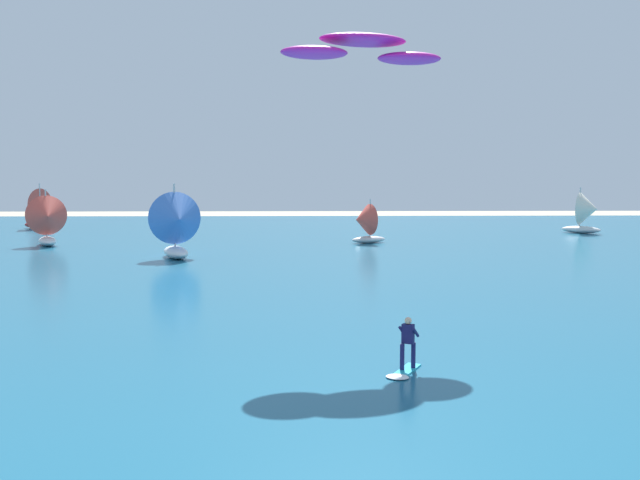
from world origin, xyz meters
TOP-DOWN VIEW (x-y plane):
  - ocean at (0.00, 51.04)m, footprint 160.00×90.00m
  - kitesurfer at (3.73, 17.12)m, footprint 1.39×2.00m
  - kite at (2.94, 24.17)m, footprint 7.03×4.23m
  - sailboat_heeled_over at (-8.30, 46.08)m, footprint 4.21×4.74m
  - sailboat_mid_right at (-20.62, 55.27)m, footprint 3.75×4.19m
  - sailboat_far_right at (-28.65, 74.22)m, footprint 4.39×3.92m
  - sailboat_leading at (5.86, 57.04)m, footprint 3.39×3.04m
  - sailboat_far_left at (29.04, 66.40)m, footprint 4.14×3.91m

SIDE VIEW (x-z plane):
  - ocean at x=0.00m, z-range 0.00..0.10m
  - kitesurfer at x=3.73m, z-range -0.13..1.54m
  - sailboat_leading at x=5.86m, z-range -0.06..3.75m
  - sailboat_far_left at x=29.04m, z-range -0.09..4.52m
  - sailboat_mid_right at x=-20.62m, z-range -0.10..4.62m
  - sailboat_far_right at x=-28.65m, z-range -0.11..4.81m
  - sailboat_heeled_over at x=-8.30m, z-range -0.12..5.20m
  - kite at x=2.94m, z-range 10.50..11.51m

